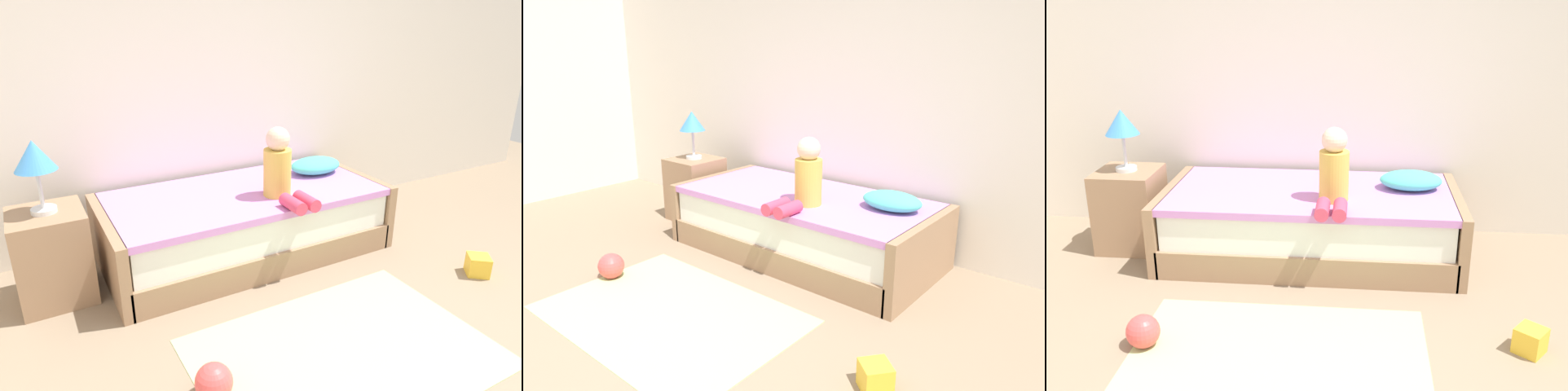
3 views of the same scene
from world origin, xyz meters
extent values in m
cube|color=silver|center=(0.00, 2.60, 1.45)|extent=(7.20, 0.10, 2.90)
cube|color=#997556|center=(-0.42, 2.00, 0.10)|extent=(2.00, 1.00, 0.20)
cube|color=white|center=(-0.42, 2.00, 0.33)|extent=(1.94, 0.94, 0.25)
cube|color=#C67FD1|center=(-0.42, 2.00, 0.47)|extent=(1.98, 0.98, 0.05)
cube|color=#997556|center=(-1.44, 2.00, 0.25)|extent=(0.07, 1.00, 0.50)
cube|color=#997556|center=(0.60, 2.00, 0.25)|extent=(0.07, 1.00, 0.50)
cube|color=#997556|center=(-1.77, 2.03, 0.30)|extent=(0.44, 0.44, 0.60)
cylinder|color=silver|center=(-1.77, 2.03, 0.61)|extent=(0.15, 0.15, 0.03)
cylinder|color=silver|center=(-1.77, 2.03, 0.75)|extent=(0.02, 0.02, 0.24)
cone|color=#3F8CD8|center=(-1.77, 2.03, 0.96)|extent=(0.24, 0.24, 0.18)
cylinder|color=gold|center=(-0.25, 1.82, 0.67)|extent=(0.20, 0.20, 0.34)
sphere|color=beige|center=(-0.25, 1.82, 0.92)|extent=(0.17, 0.17, 0.17)
cylinder|color=#D83F60|center=(-0.30, 1.52, 0.55)|extent=(0.09, 0.22, 0.09)
cylinder|color=#D83F60|center=(-0.19, 1.52, 0.55)|extent=(0.09, 0.22, 0.09)
ellipsoid|color=#4CCCBC|center=(0.29, 2.10, 0.56)|extent=(0.44, 0.30, 0.13)
sphere|color=#E54C4C|center=(-1.23, 0.75, 0.09)|extent=(0.19, 0.19, 0.19)
cube|color=#B2D189|center=(-0.48, 0.70, 0.00)|extent=(1.60, 1.10, 0.01)
cube|color=yellow|center=(0.86, 0.90, 0.07)|extent=(0.20, 0.20, 0.14)
camera|label=1|loc=(-1.84, -0.83, 1.70)|focal=31.38mm
camera|label=2|loc=(1.79, -0.92, 1.58)|focal=33.33mm
camera|label=3|loc=(-0.08, -1.86, 1.85)|focal=39.82mm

